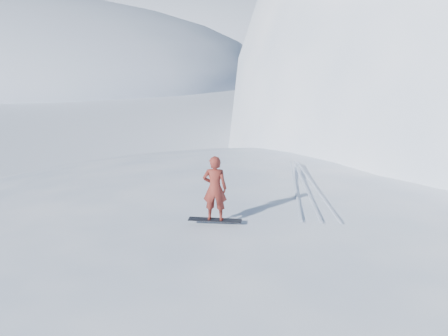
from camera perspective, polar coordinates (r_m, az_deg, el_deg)
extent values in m
ellipsoid|color=white|center=(15.27, 17.43, -12.69)|extent=(36.00, 28.00, 4.80)
ellipsoid|color=white|center=(127.02, -5.13, 12.18)|extent=(140.00, 90.00, 36.00)
ellipsoid|color=white|center=(17.99, 7.17, -7.66)|extent=(7.00, 6.30, 1.00)
cube|color=black|center=(12.64, -1.04, -5.94)|extent=(1.37, 0.39, 0.02)
imported|color=maroon|center=(12.36, -1.06, -2.33)|extent=(0.64, 0.45, 1.65)
cube|color=silver|center=(15.53, 8.10, -1.95)|extent=(0.94, 5.94, 0.04)
cube|color=silver|center=(15.51, 9.28, -2.03)|extent=(1.29, 5.88, 0.04)
cube|color=silver|center=(15.49, 10.38, -2.09)|extent=(1.65, 5.80, 0.04)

